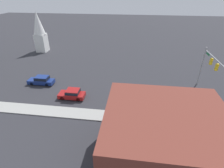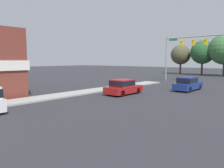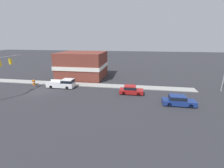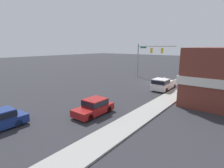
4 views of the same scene
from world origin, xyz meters
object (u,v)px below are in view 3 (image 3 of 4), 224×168
at_px(car_lead, 131,90).
at_px(pickup_truck_parked, 63,83).
at_px(car_oncoming, 178,100).
at_px(construction_barrel, 34,83).

relative_size(car_lead, pickup_truck_parked, 0.76).
relative_size(car_lead, car_oncoming, 0.89).
relative_size(car_lead, construction_barrel, 3.92).
distance_m(car_oncoming, construction_barrel, 29.02).
height_order(car_oncoming, construction_barrel, car_oncoming).
bearing_deg(pickup_truck_parked, car_oncoming, 75.94).
bearing_deg(car_oncoming, car_lead, 62.23).
bearing_deg(car_lead, car_oncoming, 62.23).
relative_size(car_oncoming, construction_barrel, 4.41).
bearing_deg(pickup_truck_parked, car_lead, 83.98).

